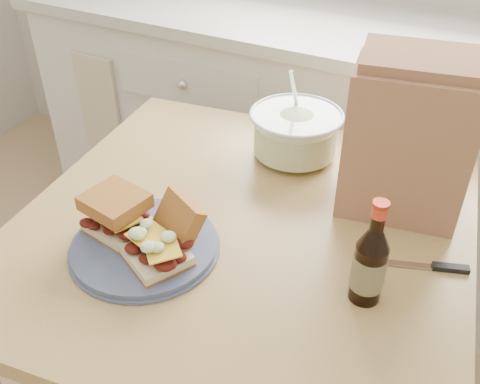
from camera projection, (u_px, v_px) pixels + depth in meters
The scene contains 9 objects.
cabinet_run at pixel (346, 149), 1.99m from camera, with size 2.50×0.64×0.94m.
dining_table at pixel (243, 261), 1.21m from camera, with size 1.06×1.06×0.79m.
plate at pixel (145, 246), 1.07m from camera, with size 0.29×0.29×0.02m, color #495576.
sandwich_left at pixel (117, 212), 1.07m from camera, with size 0.13×0.12×0.08m.
sandwich_right at pixel (163, 240), 1.02m from camera, with size 0.15×0.20×0.10m.
coleslaw_bowl at pixel (295, 135), 1.33m from camera, with size 0.23×0.23×0.23m.
beer_bottle at pixel (370, 264), 0.92m from camera, with size 0.06×0.06×0.21m.
knife at pixel (439, 267), 1.02m from camera, with size 0.17×0.07×0.01m.
paper_bag at pixel (407, 143), 1.10m from camera, with size 0.25×0.16×0.32m, color #9F6E4D.
Camera 1 is at (0.46, 0.00, 1.51)m, focal length 40.00 mm.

